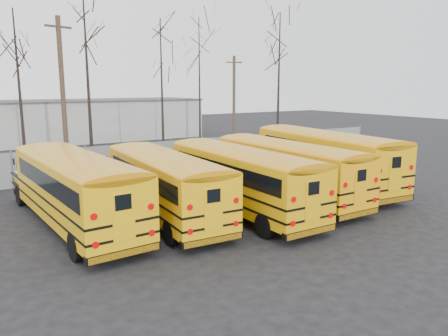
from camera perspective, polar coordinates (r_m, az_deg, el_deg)
ground at (r=18.54m, az=4.91°, el=-6.87°), size 120.00×120.00×0.00m
fence at (r=28.53m, az=-9.80°, el=1.33°), size 40.00×0.04×2.00m
distant_building at (r=47.89m, az=-16.95°, el=6.00°), size 22.00×8.00×4.00m
bus_a at (r=18.18m, az=-18.99°, el=-2.01°), size 3.17×10.94×3.02m
bus_b at (r=18.66m, az=-7.96°, el=-1.50°), size 2.86×10.32×2.86m
bus_c at (r=19.30m, az=1.97°, el=-0.82°), size 2.51×10.59×2.96m
bus_d at (r=21.65m, az=7.99°, el=0.36°), size 2.44×10.57×2.96m
bus_e at (r=24.60m, az=12.72°, el=1.78°), size 3.72×11.61×3.20m
utility_pole_left at (r=29.28m, az=-20.30°, el=8.93°), size 1.69×0.64×9.73m
utility_pole_right at (r=37.54m, az=1.31°, el=8.50°), size 1.41×0.45×8.01m
tree_3 at (r=30.08m, az=-25.12°, el=8.77°), size 0.26×0.26×10.15m
tree_4 at (r=30.27m, az=-17.33°, el=10.28°), size 0.26×0.26×11.19m
tree_5 at (r=31.54m, az=-8.10°, el=9.70°), size 0.26×0.26×10.14m
tree_6 at (r=35.00m, az=-3.21°, el=10.38°), size 0.26×0.26×10.74m
tree_7 at (r=37.85m, az=7.15°, el=10.90°), size 0.26×0.26×11.47m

